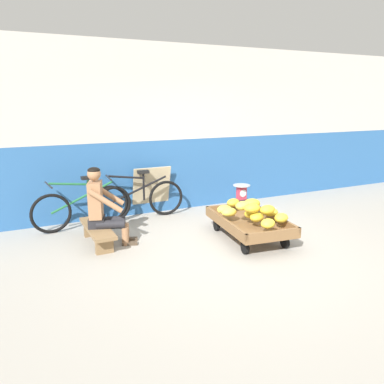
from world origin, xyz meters
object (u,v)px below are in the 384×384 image
Objects in this scene: weighing_scale at (241,193)px; shopping_bag at (270,214)px; plastic_crate at (241,209)px; banana_cart at (249,224)px; vendor_seated at (102,206)px; low_bench at (97,231)px; bicycle_near_left at (83,207)px; bicycle_far_left at (138,199)px; sign_board at (151,190)px.

weighing_scale reaches higher than shopping_bag.
weighing_scale is at bearing -90.00° from plastic_crate.
vendor_seated is at bearing 160.03° from banana_cart.
low_bench is 0.67× the size of bicycle_near_left.
bicycle_near_left and bicycle_far_left have the same top height.
shopping_bag is (2.85, -0.16, -0.45)m from vendor_seated.
vendor_seated is at bearing -174.17° from plastic_crate.
banana_cart is 2.09m from bicycle_far_left.
weighing_scale is at bearing 5.02° from low_bench.
bicycle_near_left reaches higher than plastic_crate.
sign_board is (1.15, 1.17, -0.13)m from vendor_seated.
weighing_scale is (0.49, 0.99, 0.21)m from banana_cart.
bicycle_far_left is at bearing -148.96° from sign_board.
bicycle_far_left is at bearing 45.89° from low_bench.
sign_board reaches higher than plastic_crate.
bicycle_near_left is at bearing 167.01° from plastic_crate.
bicycle_near_left is (-2.16, 1.61, 0.11)m from banana_cart.
low_bench is at bearing -86.76° from bicycle_near_left.
low_bench is at bearing 160.11° from banana_cart.
weighing_scale is 0.18× the size of bicycle_near_left.
banana_cart is 1.01m from shopping_bag.
banana_cart is 2.25m from low_bench.
sign_board is (0.31, 0.19, 0.09)m from bicycle_far_left.
plastic_crate is (0.49, 0.99, -0.09)m from banana_cart.
banana_cart is at bearing -36.64° from bicycle_near_left.
vendor_seated is 1.29× the size of sign_board.
bicycle_far_left is (0.93, 0.96, 0.15)m from low_bench.
banana_cart reaches higher than shopping_bag.
bicycle_far_left reaches higher than shopping_bag.
vendor_seated is 3.17× the size of plastic_crate.
bicycle_near_left is at bearing 93.24° from low_bench.
bicycle_near_left is (-0.05, 0.84, 0.15)m from low_bench.
shopping_bag is at bearing -3.29° from vendor_seated.
banana_cart reaches higher than low_bench.
bicycle_near_left is (-2.65, 0.61, -0.10)m from weighing_scale.
bicycle_far_left is 0.37m from sign_board.
vendor_seated reaches higher than plastic_crate.
plastic_crate is at bearing 5.05° from low_bench.
sign_board reaches higher than banana_cart.
plastic_crate is 0.53m from shopping_bag.
banana_cart is at bearing -145.04° from shopping_bag.
weighing_scale is 1.65m from sign_board.
weighing_scale is at bearing 5.80° from vendor_seated.
low_bench is 1.70m from sign_board.
bicycle_far_left is (-1.68, 0.73, -0.10)m from weighing_scale.
banana_cart is at bearing -116.45° from weighing_scale.
bicycle_far_left reaches higher than plastic_crate.
shopping_bag is at bearing -3.73° from low_bench.
weighing_scale is at bearing -23.44° from bicycle_far_left.
low_bench is at bearing 176.27° from shopping_bag.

